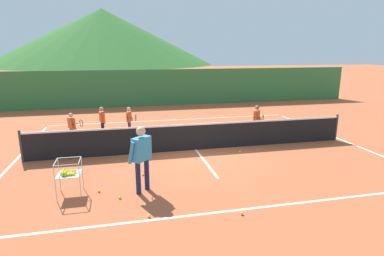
# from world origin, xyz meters

# --- Properties ---
(ground_plane) EXTENTS (120.00, 120.00, 0.00)m
(ground_plane) POSITION_xyz_m (0.00, 0.00, 0.00)
(ground_plane) COLOR #B25633
(line_baseline_near) EXTENTS (12.10, 0.08, 0.01)m
(line_baseline_near) POSITION_xyz_m (0.00, -4.55, 0.00)
(line_baseline_near) COLOR white
(line_baseline_near) RESTS_ON ground
(line_baseline_far) EXTENTS (12.10, 0.08, 0.01)m
(line_baseline_far) POSITION_xyz_m (0.00, 5.18, 0.00)
(line_baseline_far) COLOR white
(line_baseline_far) RESTS_ON ground
(line_sideline_west) EXTENTS (0.08, 9.73, 0.01)m
(line_sideline_west) POSITION_xyz_m (-6.05, 0.00, 0.00)
(line_sideline_west) COLOR white
(line_sideline_west) RESTS_ON ground
(line_sideline_east) EXTENTS (0.08, 9.73, 0.01)m
(line_sideline_east) POSITION_xyz_m (6.05, 0.00, 0.00)
(line_sideline_east) COLOR white
(line_sideline_east) RESTS_ON ground
(line_service_center) EXTENTS (0.08, 5.44, 0.01)m
(line_service_center) POSITION_xyz_m (0.00, 0.00, 0.00)
(line_service_center) COLOR white
(line_service_center) RESTS_ON ground
(tennis_net) EXTENTS (11.62, 0.08, 1.05)m
(tennis_net) POSITION_xyz_m (0.00, 0.00, 0.50)
(tennis_net) COLOR #333338
(tennis_net) RESTS_ON ground
(instructor) EXTENTS (0.64, 0.79, 1.71)m
(instructor) POSITION_xyz_m (-2.13, -3.07, 1.03)
(instructor) COLOR #191E4C
(instructor) RESTS_ON ground
(student_0) EXTENTS (0.60, 0.49, 1.20)m
(student_0) POSITION_xyz_m (-4.45, 1.89, 0.72)
(student_0) COLOR navy
(student_0) RESTS_ON ground
(student_1) EXTENTS (0.28, 0.52, 1.26)m
(student_1) POSITION_xyz_m (-3.37, 2.62, 0.76)
(student_1) COLOR black
(student_1) RESTS_ON ground
(student_2) EXTENTS (0.41, 0.64, 1.20)m
(student_2) POSITION_xyz_m (-2.25, 2.62, 0.73)
(student_2) COLOR navy
(student_2) RESTS_ON ground
(student_3) EXTENTS (0.46, 0.71, 1.32)m
(student_3) POSITION_xyz_m (2.88, 1.19, 0.79)
(student_3) COLOR silver
(student_3) RESTS_ON ground
(ball_cart) EXTENTS (0.58, 0.58, 0.90)m
(ball_cart) POSITION_xyz_m (-3.92, -2.88, 0.59)
(ball_cart) COLOR #B7B7BC
(ball_cart) RESTS_ON ground
(tennis_ball_0) EXTENTS (0.07, 0.07, 0.07)m
(tennis_ball_0) POSITION_xyz_m (-2.71, -3.38, 0.03)
(tennis_ball_0) COLOR yellow
(tennis_ball_0) RESTS_ON ground
(tennis_ball_1) EXTENTS (0.07, 0.07, 0.07)m
(tennis_ball_1) POSITION_xyz_m (1.44, -0.68, 0.03)
(tennis_ball_1) COLOR yellow
(tennis_ball_1) RESTS_ON ground
(tennis_ball_2) EXTENTS (0.07, 0.07, 0.07)m
(tennis_ball_2) POSITION_xyz_m (-3.23, -2.89, 0.03)
(tennis_ball_2) COLOR yellow
(tennis_ball_2) RESTS_ON ground
(tennis_ball_3) EXTENTS (0.07, 0.07, 0.07)m
(tennis_ball_3) POSITION_xyz_m (-0.10, -4.76, 0.03)
(tennis_ball_3) COLOR yellow
(tennis_ball_3) RESTS_ON ground
(tennis_ball_4) EXTENTS (0.07, 0.07, 0.07)m
(tennis_ball_4) POSITION_xyz_m (-2.10, -4.42, 0.03)
(tennis_ball_4) COLOR yellow
(tennis_ball_4) RESTS_ON ground
(tennis_ball_5) EXTENTS (0.07, 0.07, 0.07)m
(tennis_ball_5) POSITION_xyz_m (-2.06, -2.02, 0.03)
(tennis_ball_5) COLOR yellow
(tennis_ball_5) RESTS_ON ground
(windscreen_fence) EXTENTS (26.62, 0.08, 2.33)m
(windscreen_fence) POSITION_xyz_m (0.00, 9.78, 1.17)
(windscreen_fence) COLOR #33753D
(windscreen_fence) RESTS_ON ground
(hill_0) EXTENTS (54.85, 54.85, 13.61)m
(hill_0) POSITION_xyz_m (-6.22, 74.60, 6.81)
(hill_0) COLOR #2D6628
(hill_0) RESTS_ON ground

